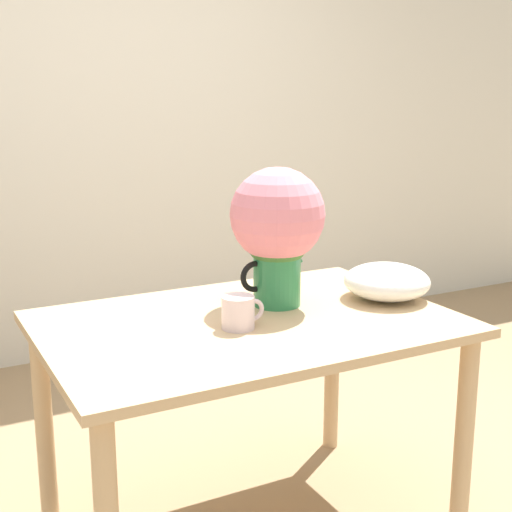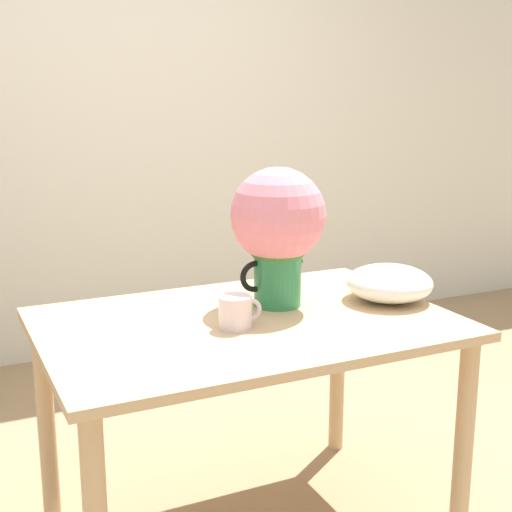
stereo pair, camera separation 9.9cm
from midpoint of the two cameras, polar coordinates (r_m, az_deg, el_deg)
name	(u,v)px [view 1 (the left image)]	position (r m, az deg, el deg)	size (l,w,h in m)	color
wall_back	(106,121)	(4.02, -12.58, 10.53)	(8.00, 0.05, 2.60)	silver
table	(248,351)	(2.29, -1.87, -7.60)	(1.28, 0.87, 0.76)	tan
flower_vase	(277,226)	(2.34, 0.51, 2.42)	(0.31, 0.31, 0.46)	#2D844C
coffee_mug	(239,312)	(2.16, -2.67, -4.53)	(0.14, 0.10, 0.10)	silver
white_bowl	(387,281)	(2.49, 9.32, -2.03)	(0.30, 0.30, 0.12)	white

